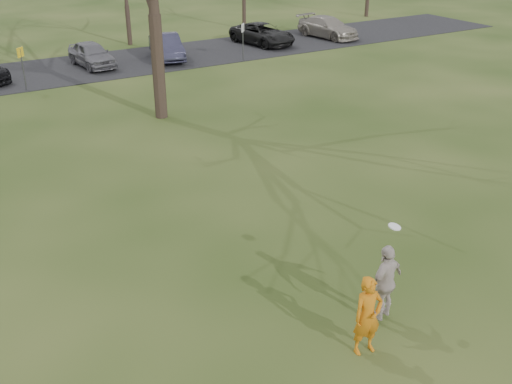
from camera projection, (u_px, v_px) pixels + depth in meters
ground at (353, 325)px, 12.72m from camera, size 120.00×120.00×0.00m
parking_strip at (53, 72)px, 32.02m from camera, size 62.00×6.50×0.04m
player_defender at (368, 316)px, 11.64m from camera, size 0.67×0.49×1.70m
car_4 at (92, 54)px, 32.72m from camera, size 1.90×4.01×1.33m
car_5 at (167, 47)px, 34.30m from camera, size 2.40×4.43×1.39m
car_6 at (262, 34)px, 37.98m from camera, size 2.88×4.95×1.29m
car_7 at (328, 27)px, 39.93m from camera, size 2.56×4.84×1.34m
catching_play at (386, 282)px, 12.47m from camera, size 1.08×0.67×2.05m
sign_yellow at (22, 61)px, 28.15m from camera, size 0.35×0.35×2.08m
sign_white at (243, 35)px, 33.75m from camera, size 0.35×0.35×2.08m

